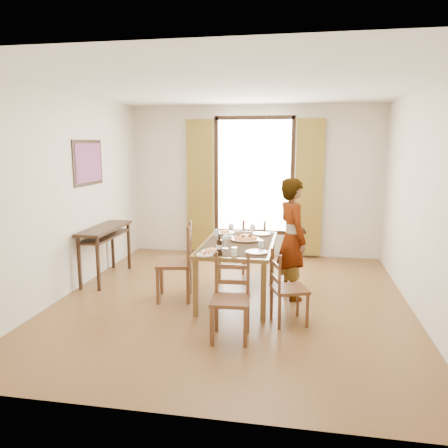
% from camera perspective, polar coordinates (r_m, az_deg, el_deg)
% --- Properties ---
extents(ground, '(5.00, 5.00, 0.00)m').
position_cam_1_polar(ground, '(5.82, 1.08, -9.94)').
color(ground, '#4A2817').
rests_on(ground, ground).
extents(room_shell, '(4.60, 5.10, 2.74)m').
position_cam_1_polar(room_shell, '(5.60, 1.30, 5.49)').
color(room_shell, beige).
rests_on(room_shell, ground).
extents(console_table, '(0.38, 1.20, 0.80)m').
position_cam_1_polar(console_table, '(6.77, -15.28, -1.33)').
color(console_table, '#321C10').
rests_on(console_table, ground).
extents(dining_table, '(0.92, 1.59, 0.76)m').
position_cam_1_polar(dining_table, '(5.73, 1.88, -3.08)').
color(dining_table, brown).
rests_on(dining_table, ground).
extents(chair_west, '(0.53, 0.53, 1.01)m').
position_cam_1_polar(chair_west, '(5.76, -6.16, -5.26)').
color(chair_west, '#56381C').
rests_on(chair_west, ground).
extents(chair_north, '(0.40, 0.40, 0.86)m').
position_cam_1_polar(chair_north, '(6.92, 3.99, -3.13)').
color(chair_north, '#56381C').
rests_on(chair_north, ground).
extents(chair_south, '(0.42, 0.42, 0.90)m').
position_cam_1_polar(chair_south, '(4.63, 0.88, -9.92)').
color(chair_south, '#56381C').
rests_on(chair_south, ground).
extents(chair_east, '(0.48, 0.48, 0.85)m').
position_cam_1_polar(chair_east, '(5.05, 8.20, -8.51)').
color(chair_east, '#56381C').
rests_on(chair_east, ground).
extents(man, '(0.87, 0.82, 1.60)m').
position_cam_1_polar(man, '(5.79, 8.91, -1.92)').
color(man, gray).
rests_on(man, ground).
extents(plate_sw, '(0.27, 0.27, 0.05)m').
position_cam_1_polar(plate_sw, '(5.19, -1.68, -3.44)').
color(plate_sw, silver).
rests_on(plate_sw, dining_table).
extents(plate_se, '(0.27, 0.27, 0.05)m').
position_cam_1_polar(plate_se, '(5.17, 4.28, -3.50)').
color(plate_se, silver).
rests_on(plate_se, dining_table).
extents(plate_nw, '(0.27, 0.27, 0.05)m').
position_cam_1_polar(plate_nw, '(6.25, 0.13, -1.00)').
color(plate_nw, silver).
rests_on(plate_nw, dining_table).
extents(plate_ne, '(0.27, 0.27, 0.05)m').
position_cam_1_polar(plate_ne, '(6.20, 4.88, -1.15)').
color(plate_ne, silver).
rests_on(plate_ne, dining_table).
extents(pasta_platter, '(0.40, 0.40, 0.10)m').
position_cam_1_polar(pasta_platter, '(5.81, 2.82, -1.68)').
color(pasta_platter, '#B54317').
rests_on(pasta_platter, dining_table).
extents(caprese_plate, '(0.20, 0.20, 0.04)m').
position_cam_1_polar(caprese_plate, '(5.06, -2.53, -3.88)').
color(caprese_plate, silver).
rests_on(caprese_plate, dining_table).
extents(wine_glass_a, '(0.08, 0.08, 0.18)m').
position_cam_1_polar(wine_glass_a, '(5.35, 0.19, -2.29)').
color(wine_glass_a, white).
rests_on(wine_glass_a, dining_table).
extents(wine_glass_b, '(0.08, 0.08, 0.18)m').
position_cam_1_polar(wine_glass_b, '(6.03, 3.76, -0.83)').
color(wine_glass_b, white).
rests_on(wine_glass_b, dining_table).
extents(wine_glass_c, '(0.08, 0.08, 0.18)m').
position_cam_1_polar(wine_glass_c, '(6.06, 0.93, -0.75)').
color(wine_glass_c, white).
rests_on(wine_glass_c, dining_table).
extents(tumbler_a, '(0.07, 0.07, 0.10)m').
position_cam_1_polar(tumbler_a, '(5.41, 4.87, -2.63)').
color(tumbler_a, silver).
rests_on(tumbler_a, dining_table).
extents(tumbler_b, '(0.07, 0.07, 0.10)m').
position_cam_1_polar(tumbler_b, '(6.06, -0.96, -1.16)').
color(tumbler_b, silver).
rests_on(tumbler_b, dining_table).
extents(tumbler_c, '(0.07, 0.07, 0.10)m').
position_cam_1_polar(tumbler_c, '(5.02, 1.34, -3.62)').
color(tumbler_c, silver).
rests_on(tumbler_c, dining_table).
extents(wine_bottle, '(0.07, 0.07, 0.25)m').
position_cam_1_polar(wine_bottle, '(5.04, -0.61, -2.72)').
color(wine_bottle, black).
rests_on(wine_bottle, dining_table).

